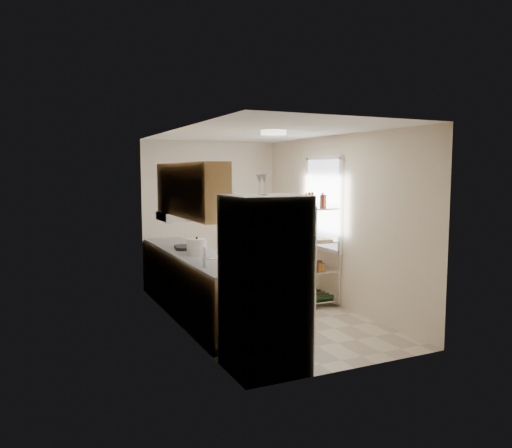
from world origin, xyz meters
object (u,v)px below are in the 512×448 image
Objects in this scene: rice_cooker at (197,247)px; refrigerator at (265,284)px; cutting_board at (316,239)px; frying_pan_large at (184,248)px; espresso_machine at (301,227)px.

refrigerator is at bearing -88.64° from rice_cooker.
cutting_board is at bearing 46.80° from refrigerator.
frying_pan_large is at bearing 162.75° from cutting_board.
cutting_board is at bearing -104.86° from espresso_machine.
espresso_machine is at bearing 52.83° from refrigerator.
rice_cooker is 1.95m from espresso_machine.
espresso_machine is at bearing 11.83° from rice_cooker.
cutting_board is (1.91, -0.59, 0.10)m from frying_pan_large.
rice_cooker is 1.88m from cutting_board.
frying_pan_large is at bearing 93.55° from rice_cooker.
espresso_machine is (1.86, 2.45, 0.25)m from refrigerator.
cutting_board is at bearing -3.11° from rice_cooker.
espresso_machine reaches higher than rice_cooker.
refrigerator is 2.54m from frying_pan_large.
refrigerator is at bearing -98.49° from frying_pan_large.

